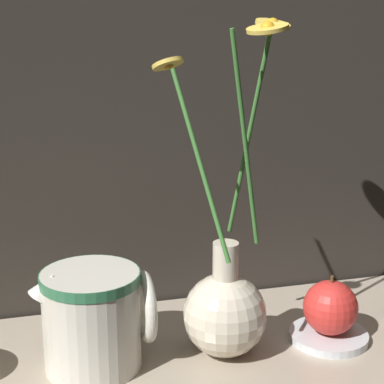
{
  "coord_description": "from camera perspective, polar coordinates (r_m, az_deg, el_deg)",
  "views": [
    {
      "loc": [
        -0.17,
        -0.67,
        0.4
      ],
      "look_at": [
        0.02,
        0.0,
        0.21
      ],
      "focal_mm": 60.0,
      "sensor_mm": 36.0,
      "label": 1
    }
  ],
  "objects": [
    {
      "name": "shelf",
      "position": [
        0.79,
        -1.14,
        -14.58
      ],
      "size": [
        0.79,
        0.3,
        0.01
      ],
      "color": "tan",
      "rests_on": "ground_plane"
    },
    {
      "name": "ceramic_pitcher",
      "position": [
        0.75,
        -8.71,
        -10.71
      ],
      "size": [
        0.14,
        0.11,
        0.13
      ],
      "color": "beige",
      "rests_on": "shelf"
    },
    {
      "name": "saucer_plate",
      "position": [
        0.84,
        12.05,
        -12.41
      ],
      "size": [
        0.1,
        0.1,
        0.01
      ],
      "color": "silver",
      "rests_on": "shelf"
    },
    {
      "name": "vase_with_flowers",
      "position": [
        0.76,
        2.99,
        -9.96
      ],
      "size": [
        0.18,
        0.12,
        0.39
      ],
      "color": "beige",
      "rests_on": "shelf"
    },
    {
      "name": "ground_plane",
      "position": [
        0.8,
        -1.14,
        -14.95
      ],
      "size": [
        6.0,
        6.0,
        0.0
      ],
      "primitive_type": "plane",
      "color": "black"
    },
    {
      "name": "orange_fruit",
      "position": [
        0.82,
        12.2,
        -10.0
      ],
      "size": [
        0.07,
        0.07,
        0.08
      ],
      "color": "red",
      "rests_on": "saucer_plate"
    }
  ]
}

